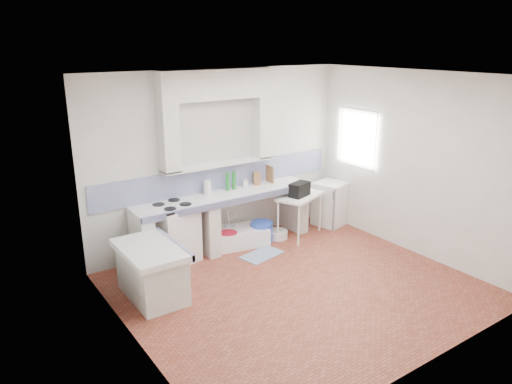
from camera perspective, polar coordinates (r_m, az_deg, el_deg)
floor at (r=6.68m, az=4.97°, el=-11.18°), size 4.50×4.50×0.00m
ceiling at (r=5.88m, az=5.70°, el=13.51°), size 4.50×4.50×0.00m
wall_back at (r=7.72m, az=-4.23°, el=3.96°), size 4.50×0.00×4.50m
wall_front at (r=4.87m, az=20.58°, el=-5.36°), size 4.50×0.00×4.50m
wall_left at (r=5.07m, az=-14.70°, el=-3.90°), size 0.00×4.50×4.50m
wall_right at (r=7.73m, az=18.27°, el=3.14°), size 0.00×4.50×4.50m
alcove_mass at (r=7.38m, az=-4.62°, el=12.58°), size 1.90×0.25×0.45m
window_frame at (r=8.57m, az=12.76°, el=6.30°), size 0.35×0.86×1.06m
lace_valance at (r=8.40m, az=12.25°, el=8.75°), size 0.01×0.84×0.24m
counter_slab at (r=7.57m, az=-3.64°, el=-0.55°), size 3.00×0.60×0.08m
counter_lip at (r=7.34m, az=-2.51°, el=-1.11°), size 3.00×0.04×0.10m
counter_pier_left at (r=7.16m, az=-13.25°, el=-5.94°), size 0.20×0.55×0.82m
counter_pier_mid at (r=7.56m, az=-5.85°, el=-4.26°), size 0.20×0.55×0.82m
counter_pier_right at (r=8.48m, az=4.55°, el=-1.78°), size 0.20×0.55×0.82m
peninsula_top at (r=6.31m, az=-12.37°, el=-6.69°), size 0.70×1.10×0.08m
peninsula_base at (r=6.46m, az=-12.17°, el=-9.53°), size 0.60×1.00×0.62m
peninsula_lip at (r=6.42m, az=-9.65°, el=-6.06°), size 0.04×1.10×0.10m
backsplash at (r=7.78m, az=-4.13°, el=1.79°), size 4.27×0.03×0.40m
stove at (r=7.34m, az=-9.71°, el=-4.93°), size 0.72×0.70×0.87m
sink at (r=7.91m, az=-2.46°, el=-5.43°), size 1.10×0.72×0.25m
side_table at (r=8.21m, az=5.17°, el=-2.77°), size 1.00×0.78×0.04m
fridge at (r=8.80m, az=8.77°, el=-1.34°), size 0.62×0.62×0.78m
bucket_red at (r=7.76m, az=-3.29°, el=-5.76°), size 0.36×0.36×0.28m
bucket_orange at (r=7.84m, az=-1.82°, el=-5.56°), size 0.29×0.29×0.26m
bucket_blue at (r=8.01m, az=0.67°, el=-4.72°), size 0.39×0.39×0.34m
basin_white at (r=8.20m, az=2.59°, el=-5.00°), size 0.39×0.39×0.13m
water_bottle_a at (r=7.98m, az=-3.44°, el=-4.95°), size 0.11×0.11×0.31m
water_bottle_b at (r=8.05m, az=-2.75°, el=-4.89°), size 0.08×0.08×0.28m
black_bag at (r=8.00m, az=5.16°, el=0.31°), size 0.41×0.31×0.23m
green_bottle_a at (r=7.70m, az=-3.38°, el=1.22°), size 0.07×0.07×0.29m
green_bottle_b at (r=7.76m, az=-2.64°, el=1.37°), size 0.07×0.07×0.29m
knife_block at (r=8.01m, az=0.08°, el=1.63°), size 0.13×0.12×0.22m
cutting_board at (r=8.15m, az=1.63°, el=2.13°), size 0.02×0.21×0.28m
paper_towel at (r=7.54m, az=-5.78°, el=0.53°), size 0.15×0.15×0.23m
soap_bottle at (r=7.89m, az=-1.29°, el=1.19°), size 0.10×0.10×0.17m
rug at (r=7.58m, az=0.70°, el=-7.42°), size 0.72×0.51×0.01m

